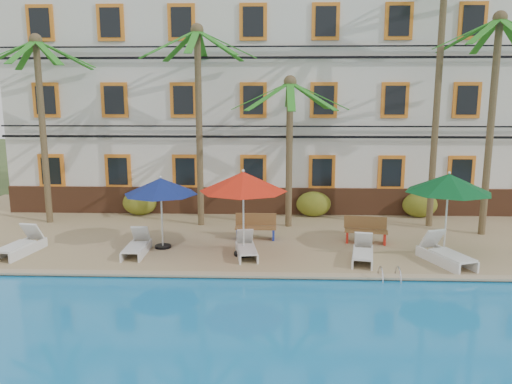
{
  "coord_description": "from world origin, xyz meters",
  "views": [
    {
      "loc": [
        -0.6,
        -14.68,
        5.36
      ],
      "look_at": [
        -1.24,
        3.0,
        2.0
      ],
      "focal_mm": 35.0,
      "sensor_mm": 36.0,
      "label": 1
    }
  ],
  "objects_px": {
    "palm_d": "(440,61)",
    "lounger_b": "(137,246)",
    "palm_b": "(199,98)",
    "umbrella_blue": "(161,187)",
    "lounger_d": "(363,253)",
    "lounger_c": "(246,248)",
    "bench_right": "(366,230)",
    "umbrella_red": "(243,182)",
    "bench_left": "(256,226)",
    "palm_a": "(41,103)",
    "pool_ladder": "(389,279)",
    "palm_c": "(290,128)",
    "lounger_a": "(21,245)",
    "umbrella_green": "(449,184)",
    "palm_e": "(493,94)",
    "lounger_e": "(445,254)"
  },
  "relations": [
    {
      "from": "palm_d",
      "to": "lounger_b",
      "type": "xyz_separation_m",
      "value": [
        -10.82,
        -4.09,
        -6.19
      ]
    },
    {
      "from": "palm_b",
      "to": "umbrella_blue",
      "type": "xyz_separation_m",
      "value": [
        -0.86,
        -3.22,
        -2.95
      ]
    },
    {
      "from": "palm_b",
      "to": "lounger_d",
      "type": "bearing_deg",
      "value": -37.16
    },
    {
      "from": "lounger_c",
      "to": "bench_right",
      "type": "distance_m",
      "value": 4.53
    },
    {
      "from": "umbrella_red",
      "to": "bench_left",
      "type": "relative_size",
      "value": 1.9
    },
    {
      "from": "palm_a",
      "to": "lounger_d",
      "type": "height_order",
      "value": "palm_a"
    },
    {
      "from": "palm_a",
      "to": "lounger_d",
      "type": "bearing_deg",
      "value": -20.67
    },
    {
      "from": "umbrella_red",
      "to": "pool_ladder",
      "type": "relative_size",
      "value": 3.84
    },
    {
      "from": "palm_c",
      "to": "bench_left",
      "type": "bearing_deg",
      "value": -123.66
    },
    {
      "from": "lounger_c",
      "to": "bench_right",
      "type": "height_order",
      "value": "bench_right"
    },
    {
      "from": "palm_b",
      "to": "umbrella_red",
      "type": "relative_size",
      "value": 2.76
    },
    {
      "from": "palm_d",
      "to": "lounger_c",
      "type": "relative_size",
      "value": 5.83
    },
    {
      "from": "umbrella_blue",
      "to": "lounger_a",
      "type": "height_order",
      "value": "umbrella_blue"
    },
    {
      "from": "umbrella_blue",
      "to": "lounger_b",
      "type": "xyz_separation_m",
      "value": [
        -0.71,
        -0.73,
        -1.87
      ]
    },
    {
      "from": "palm_a",
      "to": "umbrella_green",
      "type": "distance_m",
      "value": 15.67
    },
    {
      "from": "palm_c",
      "to": "bench_right",
      "type": "distance_m",
      "value": 4.93
    },
    {
      "from": "lounger_b",
      "to": "lounger_c",
      "type": "relative_size",
      "value": 1.01
    },
    {
      "from": "umbrella_red",
      "to": "palm_e",
      "type": "bearing_deg",
      "value": 18.03
    },
    {
      "from": "bench_left",
      "to": "bench_right",
      "type": "height_order",
      "value": "same"
    },
    {
      "from": "palm_b",
      "to": "lounger_a",
      "type": "xyz_separation_m",
      "value": [
        -5.42,
        -4.05,
        -4.79
      ]
    },
    {
      "from": "palm_a",
      "to": "lounger_a",
      "type": "relative_size",
      "value": 3.71
    },
    {
      "from": "umbrella_green",
      "to": "bench_right",
      "type": "height_order",
      "value": "umbrella_green"
    },
    {
      "from": "palm_d",
      "to": "lounger_c",
      "type": "xyz_separation_m",
      "value": [
        -7.18,
        -4.16,
        -6.2
      ]
    },
    {
      "from": "lounger_e",
      "to": "bench_right",
      "type": "relative_size",
      "value": 1.41
    },
    {
      "from": "lounger_a",
      "to": "palm_d",
      "type": "bearing_deg",
      "value": 15.94
    },
    {
      "from": "palm_d",
      "to": "palm_a",
      "type": "bearing_deg",
      "value": 179.79
    },
    {
      "from": "umbrella_blue",
      "to": "lounger_b",
      "type": "relative_size",
      "value": 1.41
    },
    {
      "from": "palm_a",
      "to": "umbrella_green",
      "type": "relative_size",
      "value": 2.73
    },
    {
      "from": "umbrella_red",
      "to": "bench_right",
      "type": "height_order",
      "value": "umbrella_red"
    },
    {
      "from": "palm_b",
      "to": "pool_ladder",
      "type": "bearing_deg",
      "value": -43.69
    },
    {
      "from": "palm_d",
      "to": "bench_right",
      "type": "bearing_deg",
      "value": -140.53
    },
    {
      "from": "umbrella_blue",
      "to": "umbrella_green",
      "type": "bearing_deg",
      "value": -2.13
    },
    {
      "from": "palm_d",
      "to": "bench_left",
      "type": "distance_m",
      "value": 9.41
    },
    {
      "from": "lounger_b",
      "to": "bench_right",
      "type": "distance_m",
      "value": 8.0
    },
    {
      "from": "lounger_b",
      "to": "bench_right",
      "type": "height_order",
      "value": "bench_right"
    },
    {
      "from": "palm_d",
      "to": "palm_e",
      "type": "bearing_deg",
      "value": -35.99
    },
    {
      "from": "lounger_c",
      "to": "bench_right",
      "type": "xyz_separation_m",
      "value": [
        4.19,
        1.7,
        0.21
      ]
    },
    {
      "from": "palm_e",
      "to": "lounger_a",
      "type": "distance_m",
      "value": 17.29
    },
    {
      "from": "palm_c",
      "to": "umbrella_blue",
      "type": "height_order",
      "value": "palm_c"
    },
    {
      "from": "lounger_b",
      "to": "lounger_d",
      "type": "relative_size",
      "value": 0.96
    },
    {
      "from": "palm_e",
      "to": "umbrella_blue",
      "type": "distance_m",
      "value": 12.33
    },
    {
      "from": "palm_e",
      "to": "palm_b",
      "type": "bearing_deg",
      "value": 174.54
    },
    {
      "from": "lounger_d",
      "to": "bench_right",
      "type": "bearing_deg",
      "value": 77.38
    },
    {
      "from": "palm_b",
      "to": "bench_left",
      "type": "relative_size",
      "value": 5.24
    },
    {
      "from": "palm_c",
      "to": "lounger_d",
      "type": "xyz_separation_m",
      "value": [
        2.24,
        -4.29,
        -3.68
      ]
    },
    {
      "from": "palm_a",
      "to": "palm_d",
      "type": "xyz_separation_m",
      "value": [
        15.63,
        -0.06,
        1.55
      ]
    },
    {
      "from": "palm_a",
      "to": "umbrella_green",
      "type": "xyz_separation_m",
      "value": [
        14.99,
        -3.77,
        -2.54
      ]
    },
    {
      "from": "lounger_c",
      "to": "lounger_d",
      "type": "distance_m",
      "value": 3.74
    },
    {
      "from": "lounger_a",
      "to": "palm_a",
      "type": "bearing_deg",
      "value": 102.61
    },
    {
      "from": "lounger_c",
      "to": "palm_e",
      "type": "bearing_deg",
      "value": 18.71
    }
  ]
}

